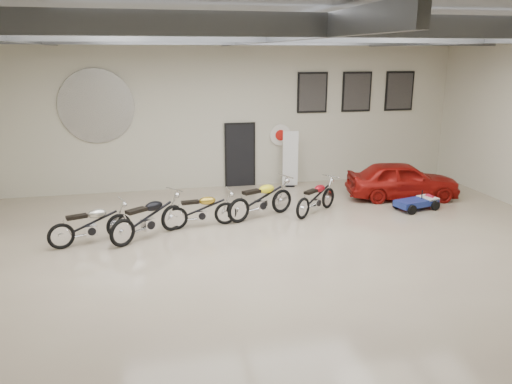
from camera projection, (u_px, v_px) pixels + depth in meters
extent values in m
cube|color=tan|center=(267.00, 252.00, 11.38)|extent=(16.00, 12.00, 0.01)
cube|color=slate|center=(269.00, 21.00, 10.03)|extent=(16.00, 12.00, 0.01)
cube|color=beige|center=(224.00, 113.00, 16.34)|extent=(16.00, 0.02, 5.00)
cube|color=black|center=(240.00, 156.00, 16.79)|extent=(0.92, 0.08, 2.10)
imported|color=#99120D|center=(402.00, 180.00, 15.47)|extent=(1.93, 3.59, 1.16)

